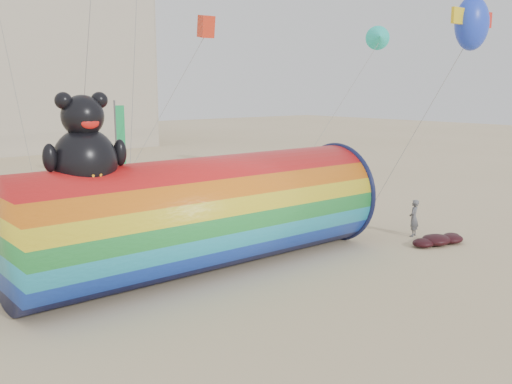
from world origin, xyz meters
TOP-DOWN VIEW (x-y plane):
  - ground at (0.00, 0.00)m, footprint 160.00×160.00m
  - windsock_assembly at (-1.32, 1.86)m, footprint 12.73×3.88m
  - kite_handler at (7.45, -0.02)m, footprint 0.64×0.52m
  - fabric_bundle at (7.20, -1.34)m, footprint 2.62×1.35m
  - festival_banners at (-0.95, 16.46)m, footprint 10.90×3.39m

SIDE VIEW (x-z plane):
  - ground at x=0.00m, z-range 0.00..0.00m
  - fabric_bundle at x=7.20m, z-range -0.03..0.37m
  - kite_handler at x=7.45m, z-range 0.00..1.50m
  - windsock_assembly at x=-1.32m, z-range -0.99..4.88m
  - festival_banners at x=-0.95m, z-range 0.04..5.24m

